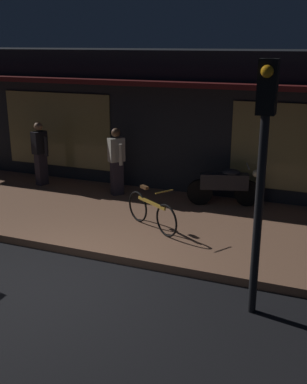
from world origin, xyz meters
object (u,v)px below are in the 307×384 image
bicycle_parked (151,212)px  person_bystander (117,160)px  motorcycle (225,185)px  traffic_light_pole (263,147)px  person_photographer (40,152)px

bicycle_parked → person_bystander: bearing=132.7°
motorcycle → traffic_light_pole: 4.68m
bicycle_parked → traffic_light_pole: (2.44, -2.11, 1.97)m
bicycle_parked → traffic_light_pole: 3.78m
bicycle_parked → motorcycle: bearing=61.9°
person_bystander → traffic_light_pole: (4.07, -3.87, 1.45)m
bicycle_parked → person_photographer: size_ratio=0.85×
person_photographer → person_bystander: 2.24m
traffic_light_pole → bicycle_parked: bearing=139.2°
person_photographer → person_bystander: bearing=-0.9°
person_photographer → person_bystander: (2.24, -0.04, 0.00)m
motorcycle → person_bystander: (-2.68, -0.20, 0.38)m
motorcycle → person_bystander: 2.72m
motorcycle → traffic_light_pole: bearing=-71.2°
person_bystander → motorcycle: bearing=4.3°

